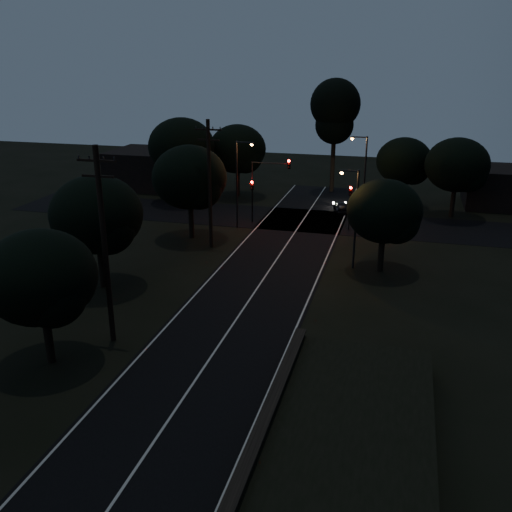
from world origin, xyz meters
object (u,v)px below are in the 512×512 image
Objects in this scene: utility_pole_mid at (104,244)px; tall_pine at (335,111)px; signal_left at (252,193)px; streetlight_a at (239,179)px; utility_pole_far at (209,183)px; signal_right at (350,200)px; signal_mast at (270,179)px; streetlight_b at (363,172)px; streetlight_c at (354,212)px; car at (341,207)px.

tall_pine is (7.00, 40.00, 3.48)m from utility_pole_mid.
signal_left is 2.77m from streetlight_a.
utility_pole_mid is at bearing -91.73° from streetlight_a.
signal_right is (10.60, 7.99, -2.65)m from utility_pole_far.
utility_pole_mid reaches higher than signal_mast.
utility_pole_far is 8.53m from signal_left.
signal_mast is at bearing 82.96° from utility_pole_mid.
streetlight_b reaches higher than streetlight_c.
signal_mast is at bearing -154.01° from streetlight_b.
signal_mast is (1.69, 0.00, 1.50)m from signal_left.
signal_mast is 9.15m from streetlight_b.
signal_mast is at bearing 30.16° from car.
signal_left is (1.40, 7.99, -2.65)m from utility_pole_far.
car is at bearing 43.24° from streetlight_a.
tall_pine is at bearing 100.93° from streetlight_c.
signal_mast is 0.78× the size of streetlight_b.
streetlight_a is (-2.39, -1.99, 0.30)m from signal_mast.
tall_pine is at bearing 69.64° from streetlight_a.
signal_left is at bearing 70.41° from streetlight_a.
car is at bearing 56.69° from utility_pole_far.
streetlight_c is (1.23, -9.99, 1.51)m from signal_right.
streetlight_a and streetlight_b have the same top height.
signal_left is 10.11m from car.
utility_pole_far is at bearing -111.11° from signal_mast.
utility_pole_far is 6.10m from streetlight_a.
streetlight_c is (8.74, -9.99, 0.01)m from signal_mast.
signal_mast is (-3.91, -15.01, -4.88)m from tall_pine.
utility_pole_far reaches higher than streetlight_c.
streetlight_b is (8.22, 4.01, 0.30)m from signal_mast.
utility_pole_far is 13.53m from signal_right.
tall_pine reaches higher than signal_mast.
utility_pole_mid is at bearing -93.21° from signal_left.
streetlight_b is at bearing -68.62° from tall_pine.
signal_mast is at bearing 39.77° from streetlight_a.
signal_left is 9.20m from signal_right.
utility_pole_mid is 40.76m from tall_pine.
signal_right is 4.45m from streetlight_b.
signal_mast reaches higher than car.
signal_mast reaches higher than signal_left.
utility_pole_mid is 25.22m from signal_mast.
tall_pine is 1.60× the size of streetlight_a.
signal_mast reaches higher than signal_right.
streetlight_b reaches higher than signal_mast.
streetlight_a is 12.37m from car.
utility_pole_mid is 1.38× the size of streetlight_b.
utility_pole_far is at bearing 170.40° from streetlight_c.
streetlight_b is (9.91, 4.01, 1.80)m from signal_left.
signal_right is (10.60, 24.99, -2.90)m from utility_pole_mid.
streetlight_a is 12.19m from streetlight_b.
streetlight_c reaches higher than signal_right.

